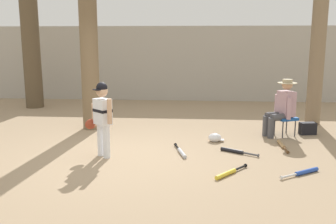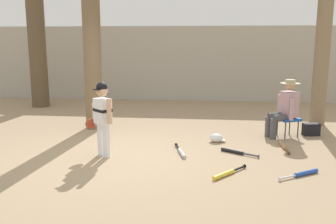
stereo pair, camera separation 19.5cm
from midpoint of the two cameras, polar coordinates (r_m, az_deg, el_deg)
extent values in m
plane|color=#9E8466|center=(6.63, -7.74, -6.80)|extent=(60.00, 60.00, 0.00)
cube|color=#ADA89E|center=(12.69, -1.77, 7.37)|extent=(18.00, 0.36, 2.44)
cylinder|color=brown|center=(8.65, -12.76, 15.15)|extent=(0.40, 0.40, 5.36)
cone|color=brown|center=(8.85, -12.03, -2.42)|extent=(0.64, 0.64, 0.24)
cylinder|color=#7F6B51|center=(9.53, 21.48, 13.05)|extent=(0.35, 0.35, 4.97)
cone|color=#7F6B51|center=(9.73, 20.46, -1.67)|extent=(0.49, 0.49, 0.21)
cylinder|color=white|center=(6.56, -10.16, -4.43)|extent=(0.12, 0.12, 0.58)
cylinder|color=white|center=(6.71, -10.99, -4.11)|extent=(0.12, 0.12, 0.58)
cube|color=white|center=(6.52, -10.73, 0.06)|extent=(0.36, 0.35, 0.44)
cube|color=black|center=(6.52, -10.74, 0.25)|extent=(0.37, 0.36, 0.05)
sphere|color=tan|center=(6.47, -10.84, 3.11)|extent=(0.20, 0.20, 0.20)
sphere|color=black|center=(6.46, -10.86, 3.63)|extent=(0.19, 0.19, 0.19)
cube|color=black|center=(6.41, -11.54, 3.34)|extent=(0.17, 0.17, 0.02)
cylinder|color=tan|center=(6.30, -9.74, 0.09)|extent=(0.11, 0.11, 0.42)
cylinder|color=tan|center=(6.69, -11.96, -0.41)|extent=(0.11, 0.11, 0.40)
ellipsoid|color=#933823|center=(6.71, -12.43, -1.79)|extent=(0.24, 0.24, 0.18)
cube|color=#194C9E|center=(8.28, 16.71, -0.88)|extent=(0.52, 0.52, 0.06)
cylinder|color=#333338|center=(8.11, 16.35, -2.47)|extent=(0.02, 0.02, 0.38)
cylinder|color=#333338|center=(8.35, 15.21, -2.03)|extent=(0.02, 0.02, 0.38)
cylinder|color=#333338|center=(8.28, 18.08, -2.30)|extent=(0.02, 0.02, 0.38)
cylinder|color=#333338|center=(8.52, 16.91, -1.87)|extent=(0.02, 0.02, 0.38)
cylinder|color=#47474C|center=(8.01, 14.68, -2.36)|extent=(0.13, 0.13, 0.43)
cylinder|color=#47474C|center=(8.18, 13.93, -2.06)|extent=(0.13, 0.13, 0.43)
cylinder|color=#47474C|center=(8.07, 15.95, -0.77)|extent=(0.43, 0.29, 0.15)
cylinder|color=#47474C|center=(8.24, 15.19, -0.50)|extent=(0.43, 0.29, 0.15)
cube|color=#B28C99|center=(8.22, 16.83, 1.23)|extent=(0.36, 0.42, 0.52)
cylinder|color=#B28C99|center=(8.01, 17.22, 0.53)|extent=(0.12, 0.12, 0.46)
cylinder|color=#B28C99|center=(8.37, 15.51, 1.05)|extent=(0.12, 0.12, 0.46)
sphere|color=tan|center=(8.16, 16.98, 4.00)|extent=(0.22, 0.22, 0.22)
cylinder|color=tan|center=(8.16, 17.00, 4.23)|extent=(0.40, 0.40, 0.02)
cylinder|color=tan|center=(8.16, 17.01, 4.46)|extent=(0.20, 0.20, 0.09)
cube|color=black|center=(8.59, 19.81, -2.35)|extent=(0.37, 0.24, 0.26)
cylinder|color=brown|center=(11.97, -20.93, 15.57)|extent=(0.51, 0.51, 6.24)
cone|color=brown|center=(12.08, -19.92, 0.71)|extent=(0.81, 0.81, 0.31)
cylinder|color=#2347AD|center=(6.14, 19.43, -8.50)|extent=(0.42, 0.31, 0.07)
cylinder|color=silver|center=(5.86, 16.94, -9.25)|extent=(0.27, 0.20, 0.03)
cylinder|color=silver|center=(5.76, 15.87, -9.57)|extent=(0.04, 0.06, 0.06)
cylinder|color=#B7BCC6|center=(6.69, 1.30, -6.24)|extent=(0.19, 0.48, 0.07)
cylinder|color=black|center=(7.06, 0.62, -5.31)|extent=(0.11, 0.31, 0.03)
cylinder|color=black|center=(7.21, 0.36, -4.96)|extent=(0.06, 0.03, 0.06)
cylinder|color=tan|center=(7.54, 16.08, -4.70)|extent=(0.07, 0.45, 0.07)
cylinder|color=brown|center=(7.18, 16.69, -5.51)|extent=(0.03, 0.30, 0.03)
cylinder|color=brown|center=(7.04, 16.96, -5.85)|extent=(0.06, 0.02, 0.06)
cylinder|color=yellow|center=(5.74, 7.78, -9.30)|extent=(0.35, 0.40, 0.07)
cylinder|color=black|center=(6.04, 9.98, -8.33)|extent=(0.22, 0.26, 0.03)
cylinder|color=black|center=(6.16, 10.79, -7.96)|extent=(0.05, 0.05, 0.06)
cylinder|color=black|center=(6.91, 8.87, -5.80)|extent=(0.40, 0.28, 0.07)
cylinder|color=#4C4C51|center=(6.77, 11.60, -6.28)|extent=(0.26, 0.18, 0.03)
cylinder|color=#4C4C51|center=(6.71, 12.73, -6.47)|extent=(0.04, 0.06, 0.06)
ellipsoid|color=silver|center=(7.58, 6.39, -3.89)|extent=(0.26, 0.24, 0.18)
cube|color=silver|center=(7.60, 7.32, -4.21)|extent=(0.11, 0.13, 0.02)
camera|label=1|loc=(0.10, -90.84, -0.16)|focal=40.20mm
camera|label=2|loc=(0.10, 89.16, 0.16)|focal=40.20mm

